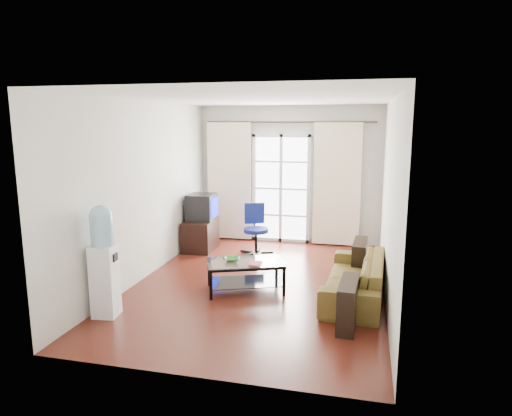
{
  "coord_description": "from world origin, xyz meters",
  "views": [
    {
      "loc": [
        1.46,
        -6.3,
        2.38
      ],
      "look_at": [
        -0.13,
        0.35,
        1.09
      ],
      "focal_mm": 32.0,
      "sensor_mm": 36.0,
      "label": 1
    }
  ],
  "objects_px": {
    "task_chair": "(256,240)",
    "water_cooler": "(104,259)",
    "coffee_table": "(245,272)",
    "crt_tv": "(201,207)",
    "sofa": "(355,277)",
    "tv_stand": "(200,235)"
  },
  "relations": [
    {
      "from": "task_chair",
      "to": "water_cooler",
      "type": "bearing_deg",
      "value": -132.84
    },
    {
      "from": "sofa",
      "to": "coffee_table",
      "type": "bearing_deg",
      "value": -81.75
    },
    {
      "from": "task_chair",
      "to": "water_cooler",
      "type": "relative_size",
      "value": 0.66
    },
    {
      "from": "sofa",
      "to": "water_cooler",
      "type": "distance_m",
      "value": 3.32
    },
    {
      "from": "tv_stand",
      "to": "water_cooler",
      "type": "height_order",
      "value": "water_cooler"
    },
    {
      "from": "sofa",
      "to": "tv_stand",
      "type": "xyz_separation_m",
      "value": [
        -2.9,
        1.75,
        0.01
      ]
    },
    {
      "from": "sofa",
      "to": "tv_stand",
      "type": "relative_size",
      "value": 2.48
    },
    {
      "from": "coffee_table",
      "to": "crt_tv",
      "type": "relative_size",
      "value": 2.24
    },
    {
      "from": "sofa",
      "to": "coffee_table",
      "type": "distance_m",
      "value": 1.53
    },
    {
      "from": "task_chair",
      "to": "sofa",
      "type": "bearing_deg",
      "value": -64.85
    },
    {
      "from": "task_chair",
      "to": "water_cooler",
      "type": "height_order",
      "value": "water_cooler"
    },
    {
      "from": "crt_tv",
      "to": "water_cooler",
      "type": "xyz_separation_m",
      "value": [
        -0.09,
        -3.16,
        -0.08
      ]
    },
    {
      "from": "tv_stand",
      "to": "water_cooler",
      "type": "xyz_separation_m",
      "value": [
        -0.09,
        -3.11,
        0.45
      ]
    },
    {
      "from": "coffee_table",
      "to": "water_cooler",
      "type": "bearing_deg",
      "value": -140.03
    },
    {
      "from": "tv_stand",
      "to": "task_chair",
      "type": "distance_m",
      "value": 1.09
    },
    {
      "from": "coffee_table",
      "to": "tv_stand",
      "type": "distance_m",
      "value": 2.33
    },
    {
      "from": "tv_stand",
      "to": "task_chair",
      "type": "relative_size",
      "value": 0.85
    },
    {
      "from": "task_chair",
      "to": "coffee_table",
      "type": "bearing_deg",
      "value": -102.85
    },
    {
      "from": "coffee_table",
      "to": "task_chair",
      "type": "distance_m",
      "value": 1.85
    },
    {
      "from": "coffee_table",
      "to": "task_chair",
      "type": "bearing_deg",
      "value": 98.91
    },
    {
      "from": "water_cooler",
      "to": "tv_stand",
      "type": "bearing_deg",
      "value": 80.47
    },
    {
      "from": "sofa",
      "to": "water_cooler",
      "type": "xyz_separation_m",
      "value": [
        -2.99,
        -1.37,
        0.46
      ]
    }
  ]
}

